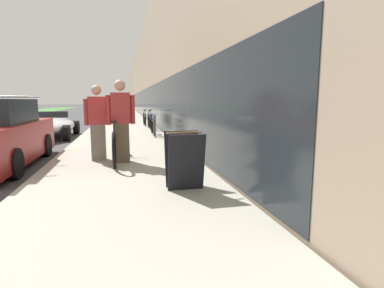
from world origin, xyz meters
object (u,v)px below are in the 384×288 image
cruiser_bike_nearest (153,126)px  cruiser_bike_middle (150,121)px  person_bystander (98,123)px  sandwich_board_sign (184,160)px  vintage_roadster_curbside (50,126)px  cruiser_bike_farthest (145,119)px  person_rider (121,121)px  bike_rack_hoop (154,123)px  tandem_bicycle (115,142)px

cruiser_bike_nearest → cruiser_bike_middle: size_ratio=0.91×
person_bystander → cruiser_bike_middle: size_ratio=0.93×
cruiser_bike_nearest → sandwich_board_sign: (-0.26, -7.58, 0.09)m
cruiser_bike_middle → vintage_roadster_curbside: cruiser_bike_middle is taller
cruiser_bike_farthest → person_rider: bearing=-97.0°
cruiser_bike_middle → cruiser_bike_farthest: bearing=92.5°
cruiser_bike_nearest → sandwich_board_sign: sandwich_board_sign is taller
person_bystander → cruiser_bike_middle: 7.56m
cruiser_bike_farthest → sandwich_board_sign: 12.11m
cruiser_bike_nearest → cruiser_bike_middle: (0.07, 2.39, 0.04)m
person_bystander → cruiser_bike_middle: person_bystander is taller
person_rider → cruiser_bike_nearest: size_ratio=1.09×
person_rider → person_bystander: (-0.52, 0.37, -0.05)m
person_bystander → cruiser_bike_farthest: 9.62m
person_rider → cruiser_bike_farthest: 9.91m
person_rider → bike_rack_hoop: 4.64m
person_bystander → bike_rack_hoop: (1.72, 4.09, -0.35)m
vintage_roadster_curbside → bike_rack_hoop: bearing=-23.2°
sandwich_board_sign → cruiser_bike_nearest: bearing=88.1°
cruiser_bike_nearest → person_rider: bearing=-102.9°
cruiser_bike_middle → sandwich_board_sign: size_ratio=2.05×
cruiser_bike_middle → person_rider: bearing=-99.5°
cruiser_bike_middle → vintage_roadster_curbside: bearing=-159.8°
person_bystander → cruiser_bike_farthest: (1.72, 9.45, -0.50)m
cruiser_bike_farthest → vintage_roadster_curbside: size_ratio=0.43×
bike_rack_hoop → tandem_bicycle: bearing=-108.0°
person_bystander → cruiser_bike_nearest: person_bystander is taller
bike_rack_hoop → cruiser_bike_nearest: bike_rack_hoop is taller
person_rider → cruiser_bike_nearest: 5.47m
person_rider → cruiser_bike_farthest: bearing=83.0°
sandwich_board_sign → cruiser_bike_farthest: bearing=88.9°
person_bystander → cruiser_bike_nearest: (1.74, 4.93, -0.51)m
cruiser_bike_nearest → vintage_roadster_curbside: size_ratio=0.39×
sandwich_board_sign → person_bystander: bearing=119.3°
tandem_bicycle → cruiser_bike_farthest: (1.35, 9.49, -0.04)m
tandem_bicycle → cruiser_bike_farthest: size_ratio=1.47×
cruiser_bike_middle → person_bystander: bearing=-103.9°
person_bystander → vintage_roadster_curbside: (-2.30, 5.81, -0.53)m
tandem_bicycle → vintage_roadster_curbside: tandem_bicycle is taller
person_rider → person_bystander: 0.65m
person_rider → cruiser_bike_farthest: person_rider is taller
bike_rack_hoop → cruiser_bike_middle: size_ratio=0.46×
tandem_bicycle → cruiser_bike_middle: tandem_bicycle is taller
tandem_bicycle → person_rider: person_rider is taller
person_rider → person_bystander: person_rider is taller
person_rider → cruiser_bike_nearest: bearing=77.1°
vintage_roadster_curbside → sandwich_board_sign: bearing=-65.9°
cruiser_bike_middle → vintage_roadster_curbside: 4.38m
person_rider → cruiser_bike_middle: size_ratio=0.99×
cruiser_bike_middle → cruiser_bike_farthest: cruiser_bike_middle is taller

